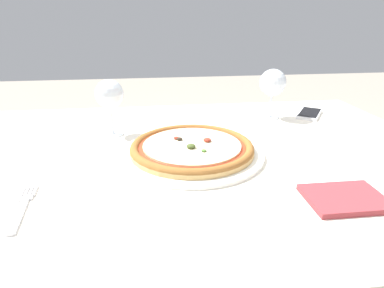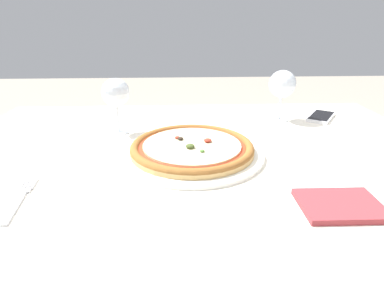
% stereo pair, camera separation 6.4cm
% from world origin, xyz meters
% --- Properties ---
extents(dining_table, '(1.36, 0.95, 0.72)m').
position_xyz_m(dining_table, '(0.00, 0.00, 0.63)').
color(dining_table, '#997047').
rests_on(dining_table, ground_plane).
extents(pizza_plate, '(0.37, 0.37, 0.04)m').
position_xyz_m(pizza_plate, '(-0.01, -0.01, 0.73)').
color(pizza_plate, white).
rests_on(pizza_plate, dining_table).
extents(fork, '(0.04, 0.17, 0.00)m').
position_xyz_m(fork, '(-0.36, -0.21, 0.72)').
color(fork, silver).
rests_on(fork, dining_table).
extents(wine_glass_far_left, '(0.09, 0.09, 0.17)m').
position_xyz_m(wine_glass_far_left, '(0.30, 0.27, 0.84)').
color(wine_glass_far_left, silver).
rests_on(wine_glass_far_left, dining_table).
extents(wine_glass_far_right, '(0.08, 0.08, 0.17)m').
position_xyz_m(wine_glass_far_right, '(-0.23, 0.17, 0.84)').
color(wine_glass_far_right, silver).
rests_on(wine_glass_far_right, dining_table).
extents(cell_phone, '(0.14, 0.16, 0.01)m').
position_xyz_m(cell_phone, '(0.45, 0.28, 0.72)').
color(cell_phone, white).
rests_on(cell_phone, dining_table).
extents(napkin_folded, '(0.15, 0.11, 0.01)m').
position_xyz_m(napkin_folded, '(0.25, -0.27, 0.72)').
color(napkin_folded, '#933338').
rests_on(napkin_folded, dining_table).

